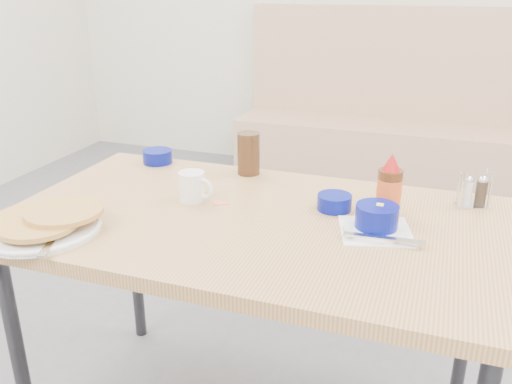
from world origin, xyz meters
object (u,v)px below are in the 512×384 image
(creamer_bowl, at_px, (157,157))
(condiment_caddy, at_px, (474,194))
(grits_setting, at_px, (377,221))
(coffee_mug, at_px, (193,186))
(booth_bench, at_px, (373,134))
(butter_bowl, at_px, (334,202))
(amber_tumbler, at_px, (249,154))
(syrup_bottle, at_px, (389,189))
(dining_table, at_px, (255,237))
(pancake_plate, at_px, (43,223))

(creamer_bowl, bearing_deg, condiment_caddy, -2.70)
(grits_setting, xyz_separation_m, creamer_bowl, (-0.83, 0.32, -0.01))
(coffee_mug, xyz_separation_m, grits_setting, (0.55, -0.04, -0.01))
(booth_bench, distance_m, butter_bowl, 2.45)
(amber_tumbler, distance_m, condiment_caddy, 0.72)
(condiment_caddy, relative_size, syrup_bottle, 0.62)
(dining_table, xyz_separation_m, pancake_plate, (-0.50, -0.27, 0.08))
(coffee_mug, distance_m, butter_bowl, 0.42)
(pancake_plate, height_order, creamer_bowl, pancake_plate)
(creamer_bowl, xyz_separation_m, syrup_bottle, (0.85, -0.20, 0.05))
(syrup_bottle, bearing_deg, grits_setting, -96.40)
(coffee_mug, bearing_deg, butter_bowl, 9.97)
(grits_setting, relative_size, butter_bowl, 2.45)
(butter_bowl, xyz_separation_m, condiment_caddy, (0.38, 0.16, 0.02))
(creamer_bowl, xyz_separation_m, amber_tumbler, (0.35, 0.00, 0.05))
(booth_bench, relative_size, coffee_mug, 16.57)
(amber_tumbler, bearing_deg, booth_bench, 86.26)
(grits_setting, bearing_deg, syrup_bottle, 83.60)
(dining_table, relative_size, coffee_mug, 12.21)
(creamer_bowl, distance_m, condiment_caddy, 1.08)
(condiment_caddy, bearing_deg, butter_bowl, -177.61)
(coffee_mug, distance_m, grits_setting, 0.55)
(booth_bench, height_order, coffee_mug, booth_bench)
(dining_table, bearing_deg, butter_bowl, 32.93)
(pancake_plate, bearing_deg, syrup_bottle, 25.99)
(butter_bowl, xyz_separation_m, syrup_bottle, (0.15, 0.01, 0.06))
(dining_table, xyz_separation_m, amber_tumbler, (-0.14, 0.34, 0.13))
(butter_bowl, height_order, amber_tumbler, amber_tumbler)
(syrup_bottle, bearing_deg, amber_tumbler, 157.96)
(dining_table, relative_size, pancake_plate, 4.54)
(pancake_plate, xyz_separation_m, coffee_mug, (0.28, 0.33, 0.02))
(syrup_bottle, bearing_deg, butter_bowl, -175.42)
(condiment_caddy, xyz_separation_m, syrup_bottle, (-0.23, -0.15, 0.04))
(pancake_plate, height_order, amber_tumbler, amber_tumbler)
(pancake_plate, bearing_deg, condiment_caddy, 27.56)
(amber_tumbler, bearing_deg, creamer_bowl, 180.00)
(dining_table, bearing_deg, condiment_caddy, 26.64)
(condiment_caddy, height_order, syrup_bottle, syrup_bottle)
(booth_bench, height_order, creamer_bowl, booth_bench)
(creamer_bowl, bearing_deg, butter_bowl, -16.86)
(butter_bowl, height_order, condiment_caddy, condiment_caddy)
(creamer_bowl, distance_m, syrup_bottle, 0.87)
(dining_table, xyz_separation_m, creamer_bowl, (-0.50, 0.34, 0.09))
(condiment_caddy, bearing_deg, syrup_bottle, -167.62)
(butter_bowl, bearing_deg, coffee_mug, -170.03)
(butter_bowl, relative_size, syrup_bottle, 0.55)
(creamer_bowl, xyz_separation_m, condiment_caddy, (1.07, -0.05, 0.02))
(pancake_plate, xyz_separation_m, syrup_bottle, (0.85, 0.41, 0.06))
(coffee_mug, height_order, amber_tumbler, amber_tumbler)
(amber_tumbler, bearing_deg, condiment_caddy, -4.02)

